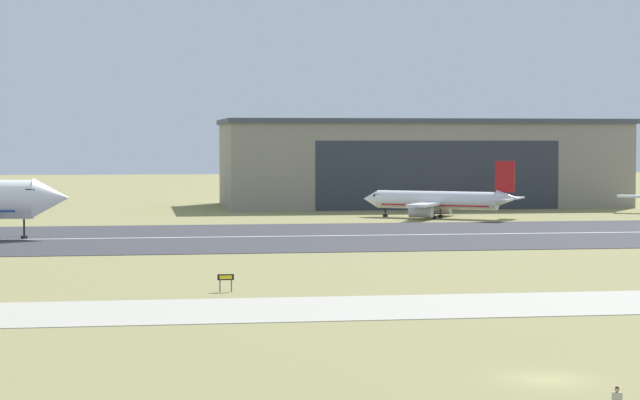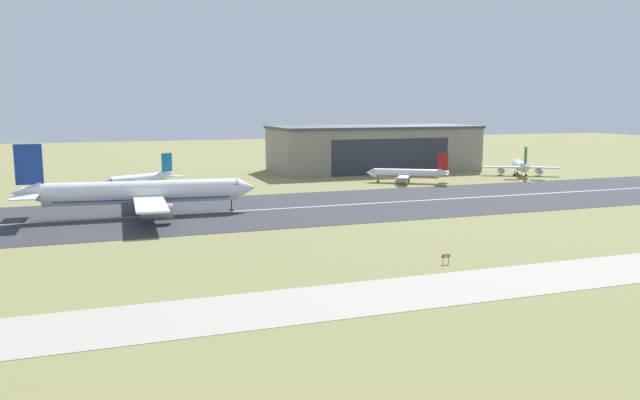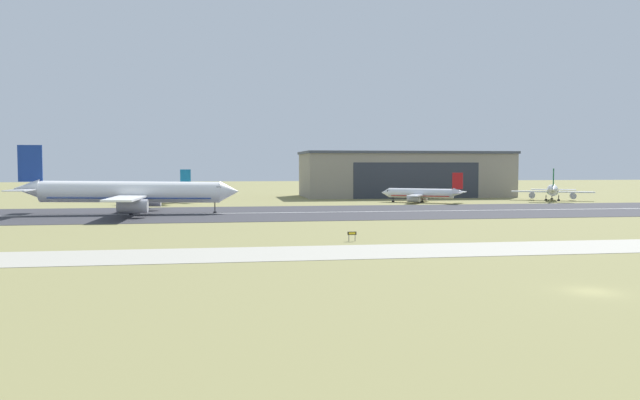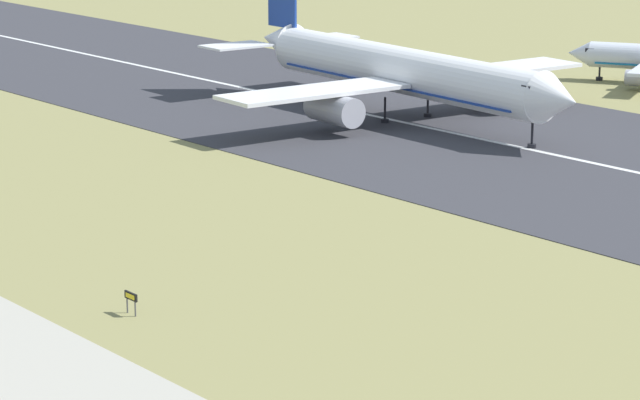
# 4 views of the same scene
# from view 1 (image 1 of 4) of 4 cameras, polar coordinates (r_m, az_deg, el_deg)

# --- Properties ---
(ground_plane) EXTENTS (676.10, 676.10, 0.00)m
(ground_plane) POSITION_cam_1_polar(r_m,az_deg,el_deg) (113.10, 2.35, -3.57)
(ground_plane) COLOR olive
(runway_strip) EXTENTS (436.10, 46.49, 0.06)m
(runway_strip) POSITION_cam_1_polar(r_m,az_deg,el_deg) (160.63, -0.91, -1.67)
(runway_strip) COLOR #333338
(runway_strip) RESTS_ON ground_plane
(runway_centreline) EXTENTS (392.49, 0.70, 0.01)m
(runway_centreline) POSITION_cam_1_polar(r_m,az_deg,el_deg) (160.62, -0.91, -1.66)
(runway_centreline) COLOR silver
(runway_centreline) RESTS_ON runway_strip
(taxiway_road) EXTENTS (327.07, 13.23, 0.05)m
(taxiway_road) POSITION_cam_1_polar(r_m,az_deg,el_deg) (93.89, 4.64, -4.87)
(taxiway_road) COLOR #A8A393
(taxiway_road) RESTS_ON ground_plane
(hangar_building) EXTENTS (74.62, 30.90, 16.24)m
(hangar_building) POSITION_cam_1_polar(r_m,az_deg,el_deg) (236.39, 4.57, 1.72)
(hangar_building) COLOR gray
(hangar_building) RESTS_ON ground_plane
(airplane_parked_east) EXTENTS (25.30, 20.76, 9.16)m
(airplane_parked_east) POSITION_cam_1_polar(r_m,az_deg,el_deg) (198.55, 5.45, -0.04)
(airplane_parked_east) COLOR silver
(airplane_parked_east) RESTS_ON ground_plane
(runway_sign) EXTENTS (1.35, 0.13, 1.45)m
(runway_sign) POSITION_cam_1_polar(r_m,az_deg,el_deg) (102.80, -4.33, -3.61)
(runway_sign) COLOR #4C4C51
(runway_sign) RESTS_ON ground_plane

